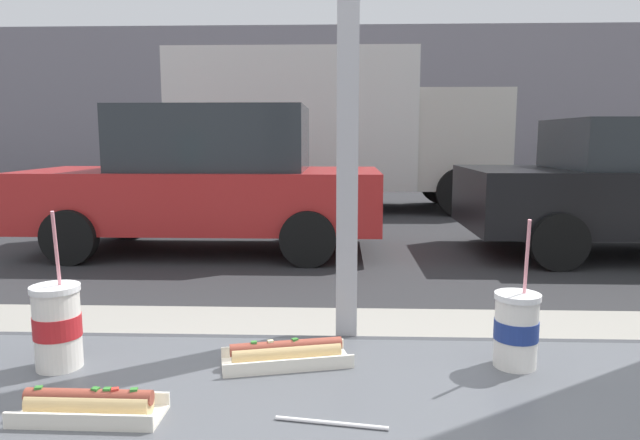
{
  "coord_description": "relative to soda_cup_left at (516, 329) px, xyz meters",
  "views": [
    {
      "loc": [
        -0.01,
        -1.28,
        1.46
      ],
      "look_at": [
        -0.14,
        2.25,
        0.95
      ],
      "focal_mm": 32.18,
      "sensor_mm": 36.0,
      "label": 1
    }
  ],
  "objects": [
    {
      "name": "hotdog_tray_near",
      "position": [
        -0.79,
        -0.25,
        -0.06
      ],
      "size": [
        0.25,
        0.09,
        0.05
      ],
      "color": "silver",
      "rests_on": "window_counter"
    },
    {
      "name": "parked_car_red",
      "position": [
        -2.06,
        6.06,
        -0.15
      ],
      "size": [
        4.42,
        1.91,
        1.84
      ],
      "color": "red",
      "rests_on": "ground"
    },
    {
      "name": "window_wall",
      "position": [
        -0.35,
        0.21,
        0.7
      ],
      "size": [
        2.87,
        0.2,
        2.9
      ],
      "color": "#2D2D33",
      "rests_on": "ground"
    },
    {
      "name": "loose_straw",
      "position": [
        -0.38,
        -0.26,
        -0.08
      ],
      "size": [
        0.19,
        0.04,
        0.01
      ],
      "primitive_type": "cylinder",
      "rotation": [
        0.0,
        1.57,
        -0.16
      ],
      "color": "white",
      "rests_on": "window_counter"
    },
    {
      "name": "ground_plane",
      "position": [
        -0.35,
        8.13,
        -1.07
      ],
      "size": [
        60.0,
        60.0,
        0.0
      ],
      "primitive_type": "plane",
      "color": "#2D2D30"
    },
    {
      "name": "building_facade_far",
      "position": [
        -0.35,
        19.65,
        1.55
      ],
      "size": [
        28.0,
        1.2,
        5.24
      ],
      "primitive_type": "cube",
      "color": "gray",
      "rests_on": "ground"
    },
    {
      "name": "box_truck",
      "position": [
        -0.61,
        10.53,
        0.6
      ],
      "size": [
        6.45,
        2.44,
        3.1
      ],
      "color": "silver",
      "rests_on": "ground"
    },
    {
      "name": "soda_cup_right",
      "position": [
        -0.94,
        -0.04,
        0.01
      ],
      "size": [
        0.1,
        0.1,
        0.33
      ],
      "color": "silver",
      "rests_on": "window_counter"
    },
    {
      "name": "soda_cup_left",
      "position": [
        0.0,
        0.0,
        0.0
      ],
      "size": [
        0.09,
        0.09,
        0.31
      ],
      "color": "silver",
      "rests_on": "window_counter"
    },
    {
      "name": "sidewalk_strip",
      "position": [
        -0.35,
        1.73,
        -0.99
      ],
      "size": [
        16.0,
        2.8,
        0.15
      ],
      "primitive_type": "cube",
      "color": "#9E998E",
      "rests_on": "ground"
    },
    {
      "name": "hotdog_tray_far",
      "position": [
        -0.48,
        -0.01,
        -0.06
      ],
      "size": [
        0.28,
        0.16,
        0.05
      ],
      "color": "silver",
      "rests_on": "window_counter"
    }
  ]
}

